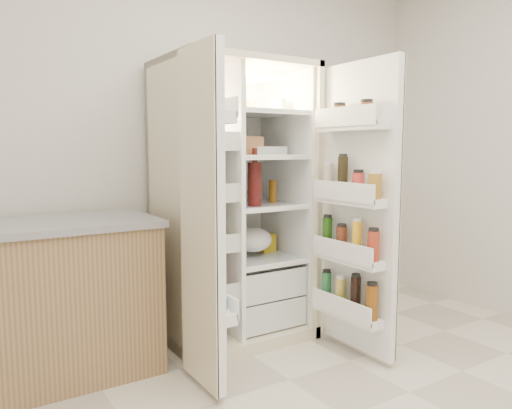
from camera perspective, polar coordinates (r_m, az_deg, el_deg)
wall_back at (r=3.48m, az=-6.97°, el=8.14°), size 4.00×0.02×2.70m
refrigerator at (r=3.25m, az=-2.81°, el=-2.45°), size 0.92×0.70×1.80m
freezer_door at (r=2.46m, az=-6.30°, el=-1.87°), size 0.15×0.40×1.72m
fridge_door at (r=2.95m, az=11.84°, el=-0.90°), size 0.17×0.58×1.72m
kitchen_counter at (r=2.89m, az=-23.71°, el=-10.37°), size 1.19×0.64×0.87m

